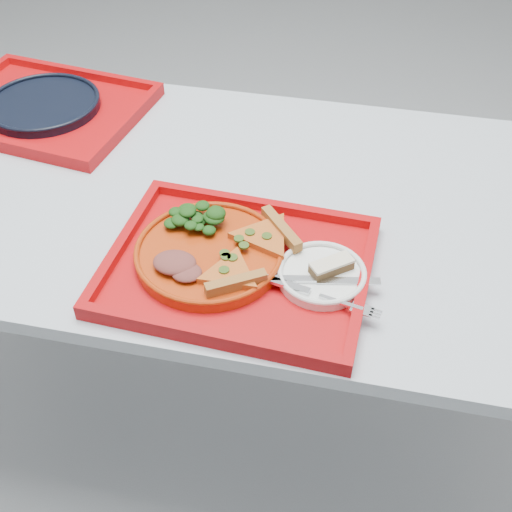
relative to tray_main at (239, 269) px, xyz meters
name	(u,v)px	position (x,y,z in m)	size (l,w,h in m)	color
ground	(223,403)	(-0.11, 0.21, -0.76)	(10.00, 10.00, 0.00)	gray
table	(212,220)	(-0.11, 0.21, -0.08)	(1.60, 0.80, 0.75)	silver
tray_main	(239,269)	(0.00, 0.00, 0.00)	(0.45, 0.35, 0.01)	#AF090C
tray_far	(45,111)	(-0.56, 0.42, 0.00)	(0.45, 0.35, 0.01)	#AF090C
dinner_plate	(209,254)	(-0.06, 0.01, 0.02)	(0.26, 0.26, 0.02)	#AA300B
side_plate	(322,276)	(0.14, 0.00, 0.01)	(0.15, 0.15, 0.01)	white
navy_plate	(44,105)	(-0.56, 0.42, 0.01)	(0.26, 0.26, 0.02)	black
pizza_slice_a	(230,271)	(0.00, -0.04, 0.03)	(0.12, 0.10, 0.02)	orange
pizza_slice_b	(265,234)	(0.03, 0.06, 0.03)	(0.13, 0.12, 0.02)	orange
salad_heap	(195,213)	(-0.10, 0.08, 0.05)	(0.09, 0.08, 0.04)	black
meat_portion	(175,263)	(-0.10, -0.04, 0.04)	(0.08, 0.06, 0.02)	brown
dessert_bar	(331,266)	(0.16, 0.01, 0.03)	(0.08, 0.07, 0.02)	#452A17
knife	(325,280)	(0.15, -0.02, 0.02)	(0.18, 0.02, 0.01)	silver
fork	(318,295)	(0.15, -0.05, 0.02)	(0.18, 0.02, 0.01)	silver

